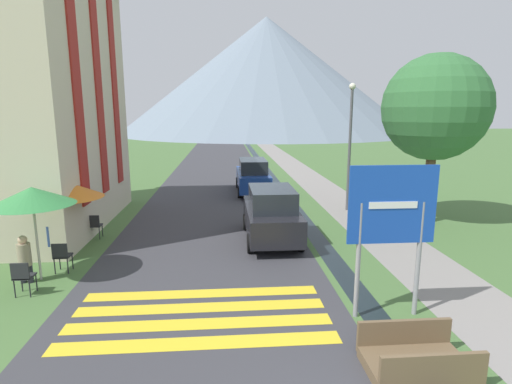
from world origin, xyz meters
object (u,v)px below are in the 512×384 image
(cafe_umbrella_middle_orange, at_px, (67,190))
(cafe_umbrella_front_green, at_px, (32,196))
(cafe_chair_far_right, at_px, (94,224))
(person_standing_terrace, at_px, (72,212))
(hotel_building, at_px, (14,75))
(road_sign, at_px, (392,219))
(footbridge, at_px, (417,359))
(person_seated_near, at_px, (24,257))
(person_seated_far, at_px, (51,237))
(cafe_chair_near_left, at_px, (62,255))
(parked_car_near, at_px, (271,214))
(streetlamp, at_px, (350,137))
(parked_car_far, at_px, (253,176))
(cafe_chair_nearest, at_px, (23,275))

(cafe_umbrella_middle_orange, bearing_deg, cafe_umbrella_front_green, -88.23)
(cafe_chair_far_right, xyz_separation_m, person_standing_terrace, (-0.51, -0.49, 0.58))
(hotel_building, xyz_separation_m, road_sign, (10.82, -7.81, -3.42))
(road_sign, xyz_separation_m, footbridge, (-0.23, -1.87, -1.90))
(person_seated_near, distance_m, person_standing_terrace, 3.08)
(hotel_building, bearing_deg, person_seated_far, -58.37)
(cafe_chair_near_left, bearing_deg, road_sign, 7.09)
(parked_car_near, relative_size, person_seated_near, 3.17)
(footbridge, xyz_separation_m, cafe_chair_near_left, (-7.53, 4.80, 0.29))
(person_seated_near, relative_size, streetlamp, 0.23)
(cafe_umbrella_front_green, bearing_deg, footbridge, -28.94)
(hotel_building, relative_size, person_standing_terrace, 5.46)
(parked_car_near, distance_m, parked_car_far, 8.25)
(cafe_umbrella_front_green, relative_size, person_standing_terrace, 1.30)
(footbridge, distance_m, cafe_chair_near_left, 8.94)
(parked_car_near, xyz_separation_m, cafe_chair_nearest, (-6.29, -3.72, -0.39))
(cafe_chair_near_left, distance_m, cafe_umbrella_middle_orange, 2.44)
(cafe_umbrella_front_green, height_order, person_standing_terrace, cafe_umbrella_front_green)
(cafe_chair_far_right, bearing_deg, road_sign, -50.72)
(parked_car_far, bearing_deg, cafe_umbrella_front_green, -119.68)
(footbridge, xyz_separation_m, cafe_chair_far_right, (-7.59, 7.76, 0.29))
(footbridge, xyz_separation_m, cafe_umbrella_middle_orange, (-7.99, 6.74, 1.69))
(cafe_chair_near_left, height_order, person_seated_far, person_seated_far)
(cafe_umbrella_front_green, height_order, cafe_umbrella_middle_orange, cafe_umbrella_front_green)
(person_standing_terrace, bearing_deg, cafe_umbrella_middle_orange, -78.63)
(cafe_chair_nearest, bearing_deg, parked_car_near, 30.04)
(road_sign, relative_size, footbridge, 1.90)
(parked_car_near, distance_m, person_seated_near, 7.22)
(cafe_chair_near_left, bearing_deg, person_seated_near, -110.83)
(person_seated_far, bearing_deg, streetlamp, 27.13)
(hotel_building, bearing_deg, person_seated_near, -66.24)
(footbridge, height_order, person_standing_terrace, person_standing_terrace)
(footbridge, height_order, cafe_chair_near_left, cafe_chair_near_left)
(hotel_building, height_order, person_seated_near, hotel_building)
(road_sign, distance_m, footbridge, 2.67)
(hotel_building, relative_size, cafe_umbrella_front_green, 4.19)
(cafe_chair_far_right, distance_m, person_standing_terrace, 0.92)
(footbridge, relative_size, person_seated_near, 1.37)
(footbridge, xyz_separation_m, cafe_chair_nearest, (-7.89, 3.44, 0.29))
(person_seated_far, bearing_deg, hotel_building, 121.63)
(hotel_building, distance_m, cafe_umbrella_middle_orange, 5.34)
(streetlamp, bearing_deg, cafe_umbrella_middle_orange, -156.77)
(parked_car_far, height_order, cafe_chair_far_right, parked_car_far)
(footbridge, distance_m, cafe_chair_nearest, 8.61)
(cafe_umbrella_front_green, bearing_deg, cafe_umbrella_middle_orange, 91.77)
(hotel_building, xyz_separation_m, parked_car_near, (8.99, -2.52, -4.64))
(streetlamp, bearing_deg, road_sign, -102.34)
(parked_car_near, relative_size, cafe_chair_far_right, 4.64)
(road_sign, xyz_separation_m, cafe_chair_near_left, (-7.76, 2.94, -1.62))
(person_seated_near, bearing_deg, cafe_umbrella_front_green, 30.99)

